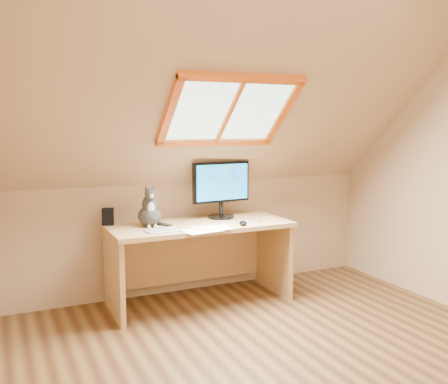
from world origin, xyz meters
TOP-DOWN VIEW (x-y plane):
  - ground at (0.00, 0.00)m, footprint 3.50×3.50m
  - room_shell at (0.00, -0.09)m, footprint 3.52×3.52m
  - desk at (-0.12, 1.45)m, footprint 1.53×0.67m
  - monitor at (0.15, 1.50)m, footprint 0.54×0.23m
  - cat at (-0.53, 1.43)m, footprint 0.20×0.24m
  - desk_speaker at (-0.83, 1.63)m, footprint 0.12×0.12m
  - graphics_tablet at (-0.50, 1.19)m, footprint 0.27×0.20m
  - mouse at (0.17, 1.14)m, footprint 0.09×0.12m
  - papers at (-0.16, 1.12)m, footprint 0.33×0.27m
  - cables at (0.20, 1.26)m, footprint 0.51×0.26m

SIDE VIEW (x-z plane):
  - ground at x=0.00m, z-range 0.00..0.00m
  - desk at x=-0.12m, z-range 0.13..0.83m
  - papers at x=-0.16m, z-range 0.70..0.70m
  - cables at x=0.20m, z-range 0.70..0.70m
  - graphics_tablet at x=-0.50m, z-range 0.70..0.71m
  - mouse at x=0.17m, z-range 0.70..0.73m
  - desk_speaker at x=-0.83m, z-range 0.70..0.83m
  - cat at x=-0.53m, z-range 0.65..0.99m
  - monitor at x=0.15m, z-range 0.73..1.23m
  - room_shell at x=0.00m, z-range 0.23..2.64m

